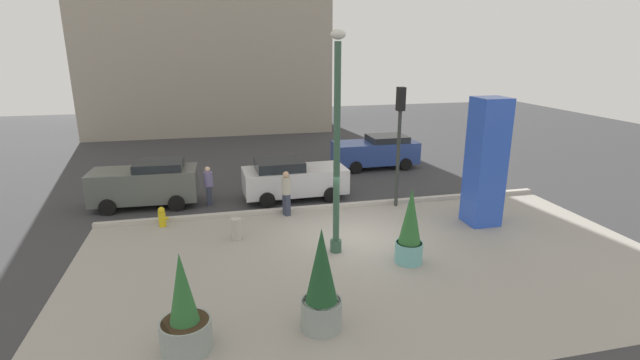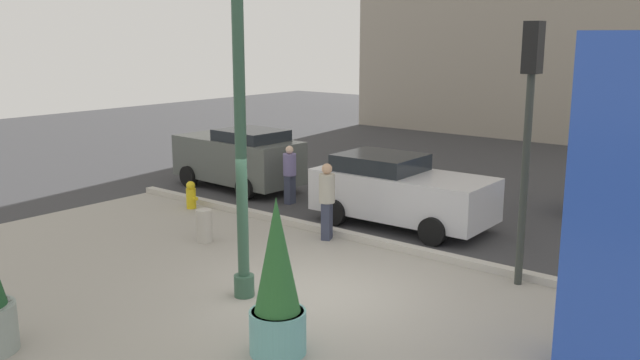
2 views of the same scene
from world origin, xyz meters
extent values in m
plane|color=#38383A|center=(0.00, 4.00, 0.00)|extent=(60.00, 60.00, 0.00)
cube|color=#9E998E|center=(0.00, -2.00, 0.00)|extent=(18.00, 10.00, 0.02)
cube|color=#B7B2A8|center=(0.00, 3.12, 0.08)|extent=(18.00, 0.24, 0.16)
cylinder|color=#335642|center=(-0.99, -0.85, 0.20)|extent=(0.36, 0.36, 0.40)
cylinder|color=#335642|center=(-0.99, -0.85, 3.22)|extent=(0.20, 0.20, 6.44)
ellipsoid|color=silver|center=(-0.99, -0.85, 6.62)|extent=(0.44, 0.44, 0.28)
cube|color=blue|center=(4.84, 0.33, 2.31)|extent=(1.10, 1.10, 4.61)
cylinder|color=gray|center=(-2.40, -4.77, 0.36)|extent=(0.96, 0.96, 0.72)
cylinder|color=#382819|center=(-2.40, -4.77, 0.70)|extent=(0.88, 0.88, 0.04)
cone|color=#1E4C28|center=(-2.40, -4.77, 1.61)|extent=(0.74, 0.74, 1.78)
cylinder|color=gray|center=(-5.42, -4.88, 0.35)|extent=(1.10, 1.10, 0.70)
cylinder|color=#382819|center=(-5.42, -4.88, 0.68)|extent=(1.01, 1.01, 0.04)
cone|color=#2D6B33|center=(-5.42, -4.88, 1.50)|extent=(0.62, 0.62, 1.58)
cylinder|color=#6BB2B2|center=(0.95, -2.07, 0.33)|extent=(0.83, 0.83, 0.65)
cylinder|color=#382819|center=(0.95, -2.07, 0.63)|extent=(0.77, 0.77, 0.04)
cone|color=#2D6B33|center=(0.95, -2.07, 1.50)|extent=(0.67, 0.67, 1.70)
cylinder|color=gold|center=(-6.55, 2.65, 0.28)|extent=(0.26, 0.26, 0.55)
sphere|color=gold|center=(-6.55, 2.65, 0.63)|extent=(0.24, 0.24, 0.24)
cylinder|color=gold|center=(-6.38, 2.65, 0.30)|extent=(0.12, 0.10, 0.10)
cylinder|color=#B2ADA3|center=(-4.00, 0.87, 0.38)|extent=(0.36, 0.36, 0.75)
cylinder|color=#333833|center=(2.54, 2.80, 1.95)|extent=(0.14, 0.14, 3.89)
cube|color=black|center=(2.54, 2.80, 4.34)|extent=(0.28, 0.32, 0.90)
sphere|color=green|center=(2.54, 2.97, 4.34)|extent=(0.18, 0.18, 0.18)
cube|color=#2D4793|center=(3.79, 8.87, 0.83)|extent=(4.42, 1.91, 1.12)
cube|color=#1E2328|center=(4.45, 8.88, 1.55)|extent=(2.00, 1.67, 0.32)
cylinder|color=black|center=(2.43, 7.92, 0.32)|extent=(0.64, 0.23, 0.64)
cylinder|color=black|center=(2.42, 9.80, 0.32)|extent=(0.64, 0.23, 0.64)
cylinder|color=black|center=(5.17, 7.94, 0.32)|extent=(0.64, 0.23, 0.64)
cylinder|color=black|center=(5.15, 9.82, 0.32)|extent=(0.64, 0.23, 0.64)
cube|color=#565B56|center=(-7.38, 5.19, 0.90)|extent=(4.21, 1.93, 1.25)
cube|color=#1E2328|center=(-6.76, 5.16, 1.68)|extent=(1.93, 1.62, 0.32)
cylinder|color=black|center=(-8.70, 4.38, 0.32)|extent=(0.65, 0.25, 0.64)
cylinder|color=black|center=(-8.63, 6.12, 0.32)|extent=(0.65, 0.25, 0.64)
cylinder|color=black|center=(-6.14, 4.26, 0.32)|extent=(0.65, 0.25, 0.64)
cylinder|color=black|center=(-6.06, 6.01, 0.32)|extent=(0.65, 0.25, 0.64)
cube|color=silver|center=(-1.29, 4.81, 0.79)|extent=(4.38, 2.01, 1.03)
cube|color=#1E2328|center=(-1.94, 4.79, 1.50)|extent=(1.99, 1.72, 0.40)
cylinder|color=black|center=(0.03, 5.79, 0.32)|extent=(0.65, 0.24, 0.64)
cylinder|color=black|center=(0.08, 3.90, 0.32)|extent=(0.65, 0.24, 0.64)
cylinder|color=black|center=(-2.65, 5.72, 0.32)|extent=(0.65, 0.24, 0.64)
cylinder|color=black|center=(-2.60, 3.83, 0.32)|extent=(0.65, 0.24, 0.64)
cube|color=#33384C|center=(-4.87, 4.73, 0.40)|extent=(0.22, 0.30, 0.80)
cylinder|color=slate|center=(-4.87, 4.73, 1.10)|extent=(0.39, 0.39, 0.60)
sphere|color=beige|center=(-4.87, 4.73, 1.51)|extent=(0.22, 0.22, 0.22)
cube|color=#33384C|center=(-1.99, 2.75, 0.44)|extent=(0.29, 0.34, 0.87)
cylinder|color=#B2AD9E|center=(-1.99, 2.75, 1.20)|extent=(0.47, 0.47, 0.65)
sphere|color=tan|center=(-1.99, 2.75, 1.64)|extent=(0.24, 0.24, 0.24)
camera|label=1|loc=(-4.60, -13.93, 6.36)|focal=26.08mm
camera|label=2|loc=(7.20, -8.77, 4.56)|focal=37.97mm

